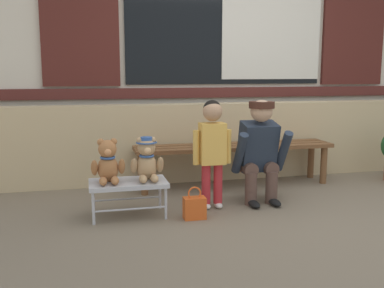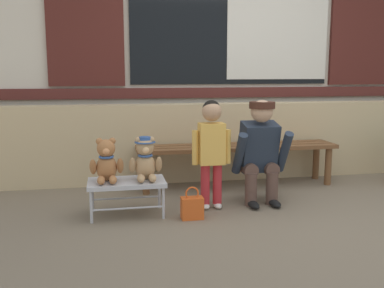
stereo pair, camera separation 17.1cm
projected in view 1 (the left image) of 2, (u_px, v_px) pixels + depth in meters
The scene contains 10 objects.
ground_plane at pixel (291, 215), 3.74m from camera, with size 60.00×60.00×0.00m, color #756651.
brick_low_wall at pixel (236, 140), 5.04m from camera, with size 7.54×0.25×0.85m, color tan.
shop_facade at pixel (224, 29), 5.33m from camera, with size 7.70×0.26×3.39m.
wooden_bench_long at pixel (234, 151), 4.66m from camera, with size 2.10×0.40×0.44m.
small_display_bench at pixel (128, 185), 3.68m from camera, with size 0.64×0.36×0.30m.
teddy_bear_plain at pixel (108, 163), 3.61m from camera, with size 0.28×0.26×0.36m.
teddy_bear_with_hat at pixel (147, 160), 3.69m from camera, with size 0.28×0.27×0.36m.
child_standing at pixel (212, 142), 3.85m from camera, with size 0.35×0.18×0.96m.
adult_crouching at pixel (260, 151), 4.07m from camera, with size 0.50×0.49×0.95m.
handbag_on_ground at pixel (195, 207), 3.64m from camera, with size 0.18×0.11×0.27m.
Camera 1 is at (-1.65, -3.30, 1.20)m, focal length 41.48 mm.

